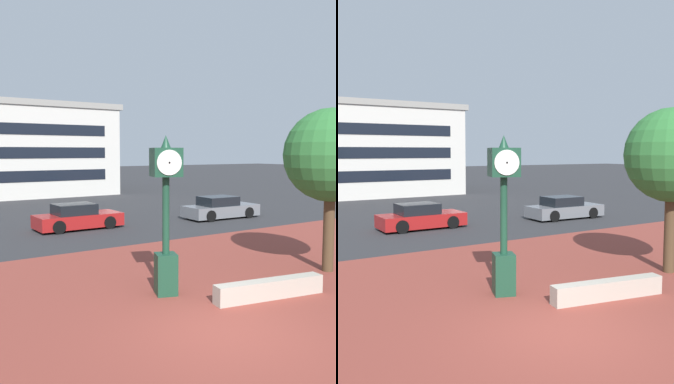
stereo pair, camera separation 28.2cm
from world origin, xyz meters
The scene contains 7 objects.
ground_plane centered at (0.00, 0.00, 0.00)m, with size 200.00×200.00×0.00m, color #2D2D30.
plaza_brick_paving centered at (0.00, 2.47, 0.00)m, with size 44.00×12.94×0.01m, color brown.
planter_wall centered at (2.34, 1.05, 0.25)m, with size 3.20×0.40×0.50m, color #ADA393.
street_clock centered at (0.24, 2.83, 2.32)m, with size 0.97×0.99×4.28m.
plaza_tree centered at (6.06, 2.03, 3.66)m, with size 3.20×2.98×5.23m.
car_street_near centered at (10.49, 12.76, 0.57)m, with size 4.50×2.04×1.28m.
car_street_far centered at (2.15, 13.85, 0.57)m, with size 4.26×1.90×1.28m.
Camera 1 is at (-6.19, -7.03, 3.84)m, focal length 41.70 mm.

